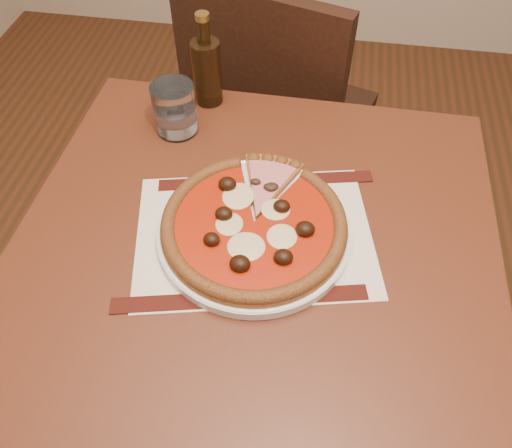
# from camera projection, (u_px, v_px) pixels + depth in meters

# --- Properties ---
(table) EXTENTS (0.81, 0.81, 0.75)m
(table) POSITION_uv_depth(u_px,v_px,m) (254.00, 278.00, 0.90)
(table) COLOR maroon
(table) RESTS_ON ground
(chair_far) EXTENTS (0.54, 0.54, 0.91)m
(chair_far) POSITION_uv_depth(u_px,v_px,m) (275.00, 113.00, 1.39)
(chair_far) COLOR black
(chair_far) RESTS_ON ground
(placemat) EXTENTS (0.44, 0.36, 0.00)m
(placemat) POSITION_uv_depth(u_px,v_px,m) (254.00, 235.00, 0.83)
(placemat) COLOR beige
(placemat) RESTS_ON table
(plate) EXTENTS (0.32, 0.32, 0.02)m
(plate) POSITION_uv_depth(u_px,v_px,m) (254.00, 231.00, 0.82)
(plate) COLOR white
(plate) RESTS_ON placemat
(pizza) EXTENTS (0.30, 0.30, 0.04)m
(pizza) POSITION_uv_depth(u_px,v_px,m) (254.00, 224.00, 0.81)
(pizza) COLOR #AF6D2A
(pizza) RESTS_ON plate
(ham_slice) EXTENTS (0.11, 0.15, 0.02)m
(ham_slice) POSITION_uv_depth(u_px,v_px,m) (269.00, 186.00, 0.86)
(ham_slice) COLOR #AF6D2A
(ham_slice) RESTS_ON plate
(water_glass) EXTENTS (0.10, 0.10, 0.10)m
(water_glass) POSITION_uv_depth(u_px,v_px,m) (175.00, 109.00, 0.96)
(water_glass) COLOR white
(water_glass) RESTS_ON table
(bottle) EXTENTS (0.06, 0.06, 0.19)m
(bottle) POSITION_uv_depth(u_px,v_px,m) (207.00, 69.00, 1.00)
(bottle) COLOR #331E0C
(bottle) RESTS_ON table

